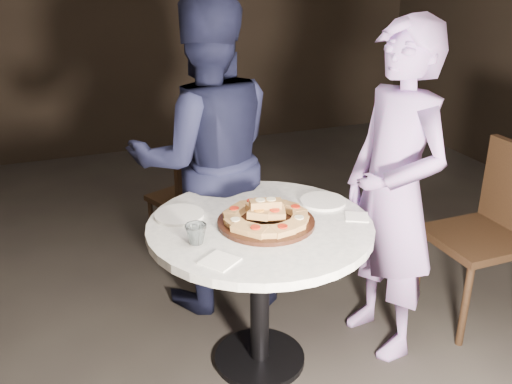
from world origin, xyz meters
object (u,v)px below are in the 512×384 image
at_px(water_glass, 196,234).
at_px(diner_navy, 206,159).
at_px(focaccia_pile, 266,214).
at_px(diner_teal, 394,194).
at_px(serving_board, 266,222).
at_px(chair_far, 191,193).
at_px(chair_right, 494,223).
at_px(table, 260,251).

xyz_separation_m(water_glass, diner_navy, (0.26, 0.73, 0.05)).
height_order(focaccia_pile, diner_teal, diner_teal).
bearing_deg(diner_teal, diner_navy, -139.91).
bearing_deg(focaccia_pile, diner_teal, -3.36).
distance_m(serving_board, water_glass, 0.35).
relative_size(chair_far, diner_teal, 0.48).
xyz_separation_m(serving_board, focaccia_pile, (0.00, 0.00, 0.04)).
bearing_deg(diner_navy, chair_right, 158.49).
relative_size(chair_right, diner_navy, 0.56).
bearing_deg(table, water_glass, -165.16).
bearing_deg(serving_board, diner_navy, 96.51).
distance_m(chair_far, chair_right, 1.79).
relative_size(chair_right, diner_teal, 0.59).
relative_size(table, serving_board, 2.46).
bearing_deg(diner_teal, table, -100.26).
xyz_separation_m(water_glass, chair_far, (0.29, 1.22, -0.34)).
relative_size(water_glass, diner_teal, 0.06).
relative_size(serving_board, diner_navy, 0.25).
xyz_separation_m(table, chair_right, (1.30, -0.06, -0.06)).
bearing_deg(water_glass, table, 14.84).
distance_m(table, water_glass, 0.38).
bearing_deg(chair_right, focaccia_pile, -92.11).
bearing_deg(diner_navy, serving_board, 102.27).
height_order(focaccia_pile, chair_far, focaccia_pile).
bearing_deg(chair_far, chair_right, 115.05).
bearing_deg(diner_navy, table, 100.65).
height_order(table, diner_navy, diner_navy).
height_order(table, water_glass, water_glass).
bearing_deg(diner_navy, chair_far, -87.97).
bearing_deg(chair_far, serving_board, 69.22).
relative_size(serving_board, water_glass, 4.74).
xyz_separation_m(chair_far, chair_right, (1.33, -1.19, 0.10)).
height_order(water_glass, chair_far, water_glass).
distance_m(table, diner_teal, 0.69).
relative_size(table, diner_teal, 0.65).
bearing_deg(table, chair_far, 91.15).
xyz_separation_m(table, focaccia_pile, (0.02, -0.02, 0.19)).
xyz_separation_m(focaccia_pile, water_glass, (-0.34, -0.06, -0.00)).
height_order(focaccia_pile, water_glass, focaccia_pile).
bearing_deg(serving_board, water_glass, -169.36).
bearing_deg(table, serving_board, -44.62).
distance_m(water_glass, diner_teal, 0.97).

